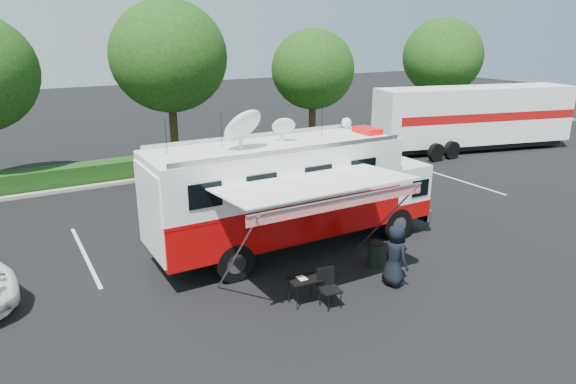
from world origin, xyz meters
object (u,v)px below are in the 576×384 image
object	(u,v)px
trash_bin	(376,254)
command_truck	(293,191)
folding_table	(304,280)
semi_trailer	(474,117)

from	to	relation	value
trash_bin	command_truck	bearing A→B (deg)	122.20
command_truck	folding_table	size ratio (longest dim) A/B	10.75
folding_table	semi_trailer	world-z (taller)	semi_trailer
command_truck	folding_table	world-z (taller)	command_truck
command_truck	folding_table	distance (m)	4.03
command_truck	trash_bin	xyz separation A→B (m)	(1.59, -2.53, -1.66)
command_truck	trash_bin	world-z (taller)	command_truck
command_truck	folding_table	bearing A→B (deg)	-115.89
folding_table	trash_bin	distance (m)	3.38
command_truck	semi_trailer	distance (m)	19.26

